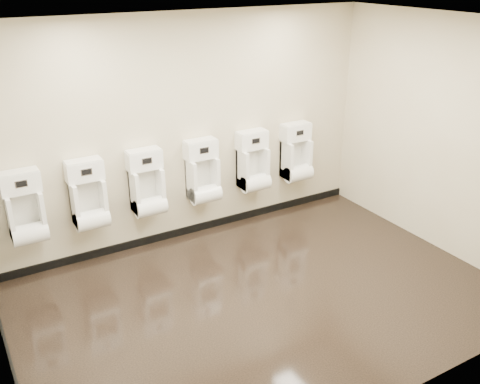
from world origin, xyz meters
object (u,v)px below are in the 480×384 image
object	(u,v)px
urinal_1	(89,200)
urinal_4	(253,165)
urinal_2	(147,188)
urinal_3	(203,176)
urinal_0	(26,213)
urinal_5	(296,157)

from	to	relation	value
urinal_1	urinal_4	distance (m)	2.19
urinal_2	urinal_3	bearing A→B (deg)	0.00
urinal_0	urinal_3	world-z (taller)	same
urinal_2	urinal_5	distance (m)	2.18
urinal_1	urinal_4	world-z (taller)	same
urinal_2	urinal_5	xyz separation A→B (m)	(2.18, 0.00, 0.00)
urinal_2	urinal_3	world-z (taller)	same
urinal_3	urinal_4	distance (m)	0.74
urinal_5	urinal_2	bearing A→B (deg)	180.00
urinal_1	urinal_4	size ratio (longest dim) A/B	1.00
urinal_4	urinal_5	bearing A→B (deg)	0.00
urinal_0	urinal_2	world-z (taller)	same
urinal_4	urinal_2	bearing A→B (deg)	180.00
urinal_1	urinal_5	world-z (taller)	same
urinal_1	urinal_3	size ratio (longest dim) A/B	1.00
urinal_3	urinal_4	xyz separation A→B (m)	(0.74, 0.00, 0.00)
urinal_3	urinal_5	world-z (taller)	same
urinal_0	urinal_3	xyz separation A→B (m)	(2.12, 0.00, 0.00)
urinal_4	urinal_0	bearing A→B (deg)	180.00
urinal_1	urinal_4	bearing A→B (deg)	0.00
urinal_0	urinal_2	xyz separation A→B (m)	(1.38, 0.00, 0.00)
urinal_4	urinal_5	world-z (taller)	same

